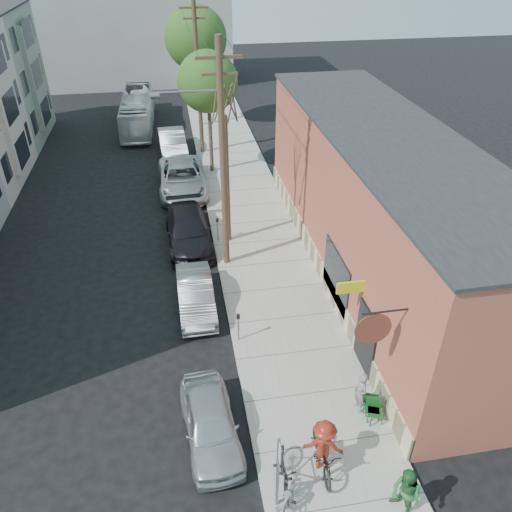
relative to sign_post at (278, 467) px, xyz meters
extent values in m
plane|color=black|center=(-2.35, 5.62, -1.83)|extent=(120.00, 120.00, 0.00)
cube|color=#ACA99F|center=(1.90, 16.62, -1.76)|extent=(4.50, 58.00, 0.15)
cube|color=#A6523D|center=(6.65, 10.62, 1.42)|extent=(5.00, 20.00, 6.50)
cube|color=#2B2B2D|center=(6.65, 10.62, 4.72)|extent=(5.20, 20.20, 0.12)
cube|color=beige|center=(4.13, 10.62, -1.28)|extent=(0.10, 20.00, 1.10)
cube|color=black|center=(4.12, 4.62, -0.53)|extent=(0.10, 1.60, 2.60)
cube|color=black|center=(4.12, 8.12, -0.23)|extent=(0.08, 3.00, 2.20)
cylinder|color=brown|center=(3.20, 2.42, 2.07)|extent=(1.10, 0.06, 1.10)
cube|color=#C7D719|center=(3.65, 5.42, 1.27)|extent=(1.00, 0.08, 0.45)
cube|color=beige|center=(-11.60, 23.62, 2.67)|extent=(1.10, 3.20, 7.00)
cube|color=gray|center=(-11.60, 31.62, 2.67)|extent=(1.10, 3.20, 7.00)
cube|color=#A2A29D|center=(-4.35, 47.62, 4.17)|extent=(18.00, 8.00, 12.00)
cube|color=slate|center=(0.00, 0.00, -0.28)|extent=(0.07, 0.07, 2.80)
cube|color=silver|center=(0.00, 0.00, 0.72)|extent=(0.02, 0.45, 0.60)
cylinder|color=slate|center=(-0.10, 6.67, -1.13)|extent=(0.06, 0.06, 1.10)
cylinder|color=black|center=(-0.10, 6.67, -0.53)|extent=(0.14, 0.14, 0.18)
cylinder|color=slate|center=(-0.10, 14.10, -1.13)|extent=(0.06, 0.06, 1.10)
cylinder|color=black|center=(-0.10, 14.10, -0.53)|extent=(0.14, 0.14, 0.18)
cylinder|color=#503A28|center=(0.10, 12.08, 3.32)|extent=(0.28, 0.28, 10.00)
cube|color=#503A28|center=(0.10, 12.08, 7.52)|extent=(1.80, 0.12, 0.12)
cube|color=#503A28|center=(0.10, 12.08, 6.92)|extent=(1.40, 0.10, 0.10)
cylinder|color=slate|center=(-2.40, 12.08, 6.22)|extent=(0.35, 0.24, 0.24)
cylinder|color=#503A28|center=(0.10, 26.30, 3.32)|extent=(0.28, 0.28, 10.00)
cube|color=#503A28|center=(0.10, 26.30, 7.52)|extent=(1.80, 0.12, 0.12)
cube|color=#503A28|center=(0.10, 26.30, 6.92)|extent=(1.40, 0.10, 0.10)
cylinder|color=#44392C|center=(0.45, 14.07, 1.51)|extent=(0.24, 0.24, 6.39)
cylinder|color=#44392C|center=(0.45, 22.84, 0.97)|extent=(0.24, 0.24, 5.31)
sphere|color=#355F21|center=(0.45, 22.84, 3.96)|extent=(3.62, 3.62, 3.62)
cylinder|color=#44392C|center=(0.45, 32.17, 1.36)|extent=(0.24, 0.24, 6.09)
sphere|color=#355F21|center=(0.45, 32.17, 4.79)|extent=(4.59, 4.59, 4.59)
imported|color=gray|center=(3.30, 2.72, -0.91)|extent=(0.42, 0.60, 1.54)
imported|color=#27632D|center=(3.25, -0.82, -0.80)|extent=(0.89, 1.01, 1.76)
imported|color=maroon|center=(1.54, 0.93, -0.76)|extent=(1.34, 1.04, 1.84)
imported|color=black|center=(1.54, 0.93, -1.14)|extent=(0.80, 2.10, 1.09)
imported|color=black|center=(0.30, 0.57, -1.10)|extent=(0.69, 1.97, 1.16)
imported|color=slate|center=(0.13, -0.48, -1.18)|extent=(1.52, 2.00, 1.01)
imported|color=#B4B9BC|center=(-1.55, 2.55, -1.16)|extent=(1.91, 4.08, 1.35)
imported|color=#909597|center=(-1.55, 9.05, -1.15)|extent=(1.51, 4.15, 1.36)
imported|color=black|center=(-1.55, 14.25, -1.07)|extent=(2.37, 5.36, 1.53)
imported|color=#AEB3B6|center=(-1.55, 20.39, -1.00)|extent=(2.82, 6.04, 1.67)
imported|color=#9F9EA6|center=(-1.95, 26.44, -1.00)|extent=(2.05, 5.15, 1.67)
imported|color=white|center=(-4.45, 32.62, -0.51)|extent=(2.43, 9.51, 2.64)
camera|label=1|loc=(-1.86, -7.49, 11.54)|focal=35.00mm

